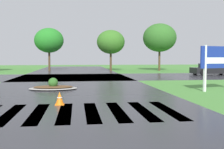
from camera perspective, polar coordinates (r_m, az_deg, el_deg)
asphalt_roadway at (r=14.35m, az=-8.99°, el=-3.89°), size 10.30×80.00×0.01m
asphalt_cross_road at (r=25.69m, az=-8.29°, el=-0.53°), size 90.00×9.27×0.01m
crosswalk_stripes at (r=9.46m, az=-9.82°, el=-7.85°), size 7.65×3.54×0.01m
estate_billboard at (r=16.33m, az=21.74°, el=2.91°), size 2.68×0.87×2.53m
median_island at (r=16.23m, az=-12.24°, el=-2.56°), size 2.77×1.81×0.68m
car_dark_suv at (r=30.47m, az=20.27°, el=1.00°), size 4.38×2.14×1.19m
traffic_cone at (r=10.93m, az=-10.93°, el=-4.97°), size 0.36×0.36×0.53m
background_treeline at (r=36.61m, az=-10.79°, el=7.12°), size 35.92×6.08×6.41m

